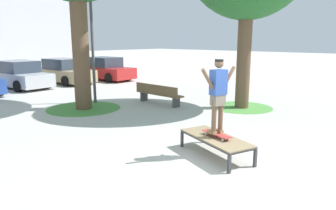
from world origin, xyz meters
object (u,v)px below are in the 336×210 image
skate_box (216,139)px  car_silver (20,75)px  skater (218,91)px  park_bench (158,94)px  car_red (105,69)px  car_tan (64,72)px  light_post (91,10)px  skateboard (217,134)px

skate_box → car_silver: car_silver is taller
skater → park_bench: 6.27m
skater → car_silver: bearing=84.4°
car_silver → car_red: 5.40m
car_tan → park_bench: (-0.70, -8.86, -0.24)m
car_red → skate_box: bearing=-116.7°
skater → car_tan: bearing=73.8°
skater → light_post: size_ratio=0.29×
skate_box → skater: skater is taller
skate_box → park_bench: 6.14m
skate_box → skateboard: bearing=-108.7°
car_tan → light_post: 7.76m
car_tan → park_bench: car_tan is taller
skater → light_post: 7.87m
park_bench → skater: bearing=-123.1°
skater → park_bench: skater is taller
light_post → car_tan: bearing=70.7°
skate_box → skateboard: skateboard is taller
park_bench → light_post: size_ratio=0.41×
skateboard → car_red: car_red is taller
skate_box → skater: size_ratio=1.21×
skateboard → park_bench: 6.17m
car_tan → car_red: size_ratio=1.01×
skate_box → car_silver: size_ratio=0.47×
skater → park_bench: size_ratio=0.70×
skater → light_post: light_post is taller
car_silver → car_tan: 2.68m
skate_box → skater: (-0.01, -0.03, 1.12)m
car_tan → park_bench: bearing=-94.5°
park_bench → light_post: bearing=127.5°
skateboard → car_tan: bearing=73.8°
skateboard → car_silver: 14.11m
skateboard → skate_box: bearing=71.3°
car_tan → car_silver: bearing=179.8°
car_silver → car_tan: (2.68, -0.01, 0.00)m
skateboard → car_silver: bearing=84.4°
car_silver → car_tan: bearing=-0.2°
car_tan → skateboard: bearing=-106.2°
light_post → skate_box: bearing=-103.1°
skateboard → skater: size_ratio=0.49×
skateboard → skater: (0.00, 0.00, 0.99)m
park_bench → car_tan: bearing=85.5°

